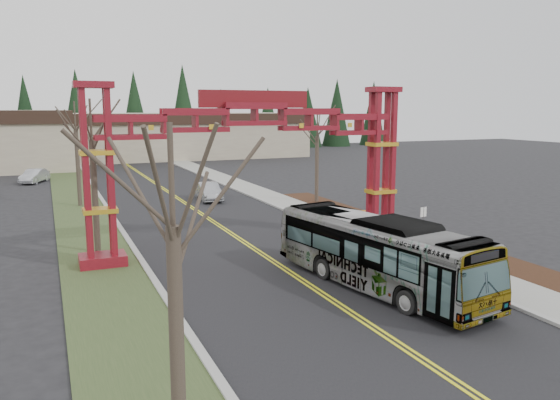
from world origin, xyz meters
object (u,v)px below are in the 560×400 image
silver_sedan (208,192)px  barrel_mid (393,225)px  retail_building_east (179,135)px  gateway_arch (255,141)px  bare_tree_median_far (76,129)px  barrel_south (429,235)px  bare_tree_right_far (317,137)px  barrel_north (365,218)px  bare_tree_median_mid (92,141)px  transit_bus (377,253)px  bare_tree_median_near (173,228)px  street_sign (423,217)px  parked_car_far_a (34,176)px

silver_sedan → barrel_mid: (7.19, -16.46, -0.26)m
retail_building_east → gateway_arch: bearing=-99.2°
bare_tree_median_far → silver_sedan: bearing=-6.7°
bare_tree_median_far → barrel_south: bearing=-49.5°
bare_tree_median_far → barrel_mid: size_ratio=8.35×
gateway_arch → bare_tree_right_far: size_ratio=2.42×
bare_tree_median_far → barrel_mid: (17.36, -17.66, -5.58)m
gateway_arch → barrel_mid: (9.36, 0.55, -5.49)m
gateway_arch → retail_building_east: bearing=80.8°
bare_tree_right_far → barrel_mid: size_ratio=7.61×
bare_tree_right_far → barrel_south: (-0.30, -14.80, -4.93)m
barrel_north → bare_tree_median_mid: bearing=-178.5°
transit_bus → barrel_north: size_ratio=11.50×
gateway_arch → bare_tree_median_near: bearing=-115.6°
bare_tree_median_near → barrel_north: bearing=49.5°
gateway_arch → barrel_south: size_ratio=17.96×
bare_tree_median_mid → street_sign: (17.59, -4.79, -4.52)m
transit_bus → gateway_arch: bearing=97.8°
barrel_south → barrel_mid: 3.08m
bare_tree_median_mid → barrel_north: bare_tree_median_mid is taller
street_sign → bare_tree_median_far: bearing=130.9°
bare_tree_median_near → bare_tree_median_far: 34.90m
retail_building_east → bare_tree_median_far: bearing=-112.4°
bare_tree_median_mid → bare_tree_median_near: bearing=-90.0°
retail_building_east → bare_tree_right_far: bearing=-90.0°
bare_tree_right_far → barrel_south: 15.60m
retail_building_east → barrel_north: 58.88m
bare_tree_median_near → barrel_mid: 24.93m
retail_building_east → bare_tree_median_near: size_ratio=5.15×
bare_tree_median_far → retail_building_east: bearing=67.6°
transit_bus → retail_building_east: bearing=74.4°
barrel_north → bare_tree_median_near: bearing=-130.5°
bare_tree_median_mid → barrel_north: (16.94, 0.46, -5.51)m
barrel_south → street_sign: bearing=105.0°
gateway_arch → bare_tree_right_far: bearing=50.9°
bare_tree_right_far → barrel_north: bare_tree_right_far is taller
parked_car_far_a → barrel_south: bearing=-37.9°
parked_car_far_a → street_sign: 42.68m
silver_sedan → bare_tree_median_far: (-10.17, 1.20, 5.32)m
gateway_arch → parked_car_far_a: gateway_arch is taller
parked_car_far_a → barrel_mid: (20.88, -34.46, -0.23)m
transit_bus → silver_sedan: bearing=81.3°
silver_sedan → bare_tree_median_far: 11.54m
bare_tree_median_mid → gateway_arch: bearing=-18.7°
silver_sedan → street_sign: size_ratio=2.24×
silver_sedan → bare_tree_median_near: bearing=-103.6°
gateway_arch → parked_car_far_a: bearing=108.2°
retail_building_east → barrel_north: retail_building_east is taller
parked_car_far_a → bare_tree_median_near: bare_tree_median_near is taller
silver_sedan → barrel_mid: size_ratio=4.66×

